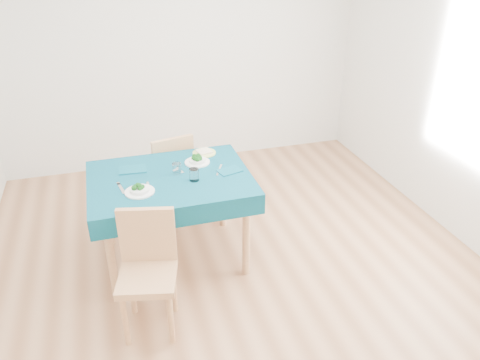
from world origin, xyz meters
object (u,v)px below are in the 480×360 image
object	(u,v)px
bowl_far	(197,159)
table	(173,219)
chair_near	(147,273)
chair_far	(168,170)
bowl_near	(139,189)
side_plate	(204,153)

from	to	relation	value
bowl_far	table	bearing A→B (deg)	-144.44
chair_near	chair_far	world-z (taller)	chair_far
bowl_near	side_plate	distance (m)	0.79
chair_near	bowl_far	bearing A→B (deg)	72.67
chair_near	bowl_far	world-z (taller)	chair_near
chair_far	side_plate	distance (m)	0.53
table	chair_far	size ratio (longest dim) A/B	1.29
chair_near	chair_far	size ratio (longest dim) A/B	0.98
chair_near	side_plate	world-z (taller)	chair_near
table	chair_near	bearing A→B (deg)	-111.43
table	side_plate	world-z (taller)	side_plate
table	side_plate	distance (m)	0.62
chair_far	bowl_far	size ratio (longest dim) A/B	4.65
bowl_near	bowl_far	xyz separation A→B (m)	(0.50, 0.36, -0.00)
chair_near	bowl_far	xyz separation A→B (m)	(0.54, 0.91, 0.33)
side_plate	table	bearing A→B (deg)	-135.31
chair_near	table	bearing A→B (deg)	81.93
chair_near	bowl_near	world-z (taller)	chair_near
chair_near	bowl_near	size ratio (longest dim) A/B	4.33
table	bowl_near	xyz separation A→B (m)	(-0.24, -0.18, 0.41)
chair_near	chair_far	distance (m)	1.46
table	bowl_far	distance (m)	0.52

